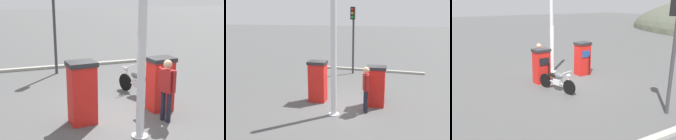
% 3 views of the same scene
% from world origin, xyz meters
% --- Properties ---
extents(ground_plane, '(120.00, 120.00, 0.00)m').
position_xyz_m(ground_plane, '(0.00, 0.00, 0.00)').
color(ground_plane, '#4C4C4C').
extents(fuel_pump_near, '(0.63, 0.76, 1.61)m').
position_xyz_m(fuel_pump_near, '(-0.08, -1.21, 0.82)').
color(fuel_pump_near, red).
rests_on(fuel_pump_near, ground).
extents(fuel_pump_far, '(0.65, 0.75, 1.70)m').
position_xyz_m(fuel_pump_far, '(-0.08, 1.21, 0.86)').
color(fuel_pump_far, red).
rests_on(fuel_pump_far, ground).
extents(motorcycle_near_pump, '(1.96, 0.71, 0.95)m').
position_xyz_m(motorcycle_near_pump, '(1.30, -1.21, 0.47)').
color(motorcycle_near_pump, black).
rests_on(motorcycle_near_pump, ground).
extents(attendant_person, '(0.57, 0.30, 1.73)m').
position_xyz_m(attendant_person, '(-0.86, -0.91, 1.00)').
color(attendant_person, '#1E1E2D').
rests_on(attendant_person, ground).
extents(roadside_traffic_light, '(0.39, 0.27, 3.97)m').
position_xyz_m(roadside_traffic_light, '(5.18, 0.72, 2.70)').
color(roadside_traffic_light, '#38383A').
rests_on(roadside_traffic_light, ground).
extents(canopy_support_pole, '(0.40, 0.40, 4.56)m').
position_xyz_m(canopy_support_pole, '(-1.40, 0.17, 2.20)').
color(canopy_support_pole, silver).
rests_on(canopy_support_pole, ground).
extents(road_edge_kerb, '(0.76, 7.13, 0.12)m').
position_xyz_m(road_edge_kerb, '(6.19, 0.00, 0.06)').
color(road_edge_kerb, '#9E9E93').
rests_on(road_edge_kerb, ground).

